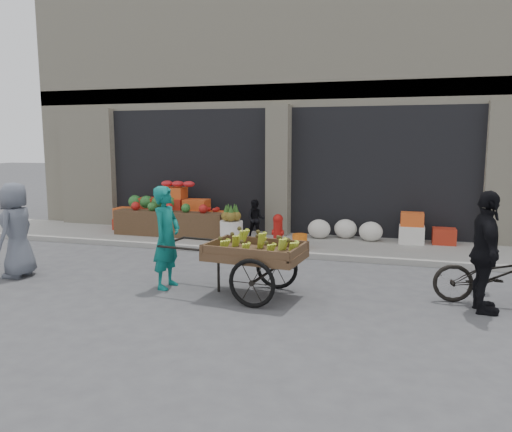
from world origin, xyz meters
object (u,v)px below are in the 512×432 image
(fire_hydrant, at_px, (278,229))
(cyclist, at_px, (486,252))
(vendor_woman, at_px, (166,237))
(seated_person, at_px, (256,219))
(pineapple_bin, at_px, (231,232))
(bicycle, at_px, (494,275))
(vendor_grey, at_px, (16,230))
(banana_cart, at_px, (252,249))
(orange_bucket, at_px, (300,241))

(fire_hydrant, bearing_deg, cyclist, -38.81)
(vendor_woman, distance_m, cyclist, 4.84)
(vendor_woman, bearing_deg, seated_person, -2.60)
(pineapple_bin, xyz_separation_m, fire_hydrant, (1.10, -0.05, 0.13))
(pineapple_bin, bearing_deg, bicycle, -27.82)
(vendor_grey, bearing_deg, fire_hydrant, 121.43)
(seated_person, bearing_deg, cyclist, -49.49)
(cyclist, bearing_deg, fire_hydrant, 47.69)
(vendor_woman, height_order, bicycle, vendor_woman)
(fire_hydrant, distance_m, banana_cart, 3.27)
(banana_cart, xyz_separation_m, cyclist, (3.35, 0.22, 0.12))
(cyclist, bearing_deg, banana_cart, 90.29)
(pineapple_bin, bearing_deg, cyclist, -32.29)
(banana_cart, relative_size, bicycle, 1.50)
(vendor_woman, bearing_deg, vendor_grey, 96.03)
(vendor_grey, bearing_deg, banana_cart, 82.59)
(banana_cart, distance_m, vendor_grey, 4.35)
(orange_bucket, bearing_deg, seated_person, 149.74)
(banana_cart, height_order, cyclist, cyclist)
(pineapple_bin, distance_m, vendor_woman, 3.27)
(pineapple_bin, relative_size, cyclist, 0.30)
(seated_person, height_order, vendor_grey, vendor_grey)
(bicycle, bearing_deg, pineapple_bin, 58.68)
(fire_hydrant, xyz_separation_m, banana_cart, (0.39, -3.23, 0.25))
(vendor_woman, bearing_deg, fire_hydrant, -15.71)
(cyclist, bearing_deg, orange_bucket, 44.10)
(fire_hydrant, height_order, cyclist, cyclist)
(pineapple_bin, relative_size, seated_person, 0.56)
(fire_hydrant, distance_m, seated_person, 0.96)
(pineapple_bin, bearing_deg, vendor_woman, -89.91)
(pineapple_bin, xyz_separation_m, orange_bucket, (1.60, -0.10, -0.10))
(orange_bucket, distance_m, vendor_woman, 3.56)
(fire_hydrant, height_order, orange_bucket, fire_hydrant)
(banana_cart, relative_size, vendor_grey, 1.52)
(pineapple_bin, distance_m, cyclist, 5.75)
(vendor_grey, bearing_deg, pineapple_bin, 131.14)
(seated_person, relative_size, vendor_grey, 0.55)
(orange_bucket, bearing_deg, cyclist, -42.40)
(cyclist, bearing_deg, seated_person, 47.01)
(seated_person, bearing_deg, banana_cart, -84.31)
(pineapple_bin, relative_size, vendor_woman, 0.31)
(orange_bucket, bearing_deg, banana_cart, -91.97)
(banana_cart, bearing_deg, seated_person, 111.89)
(fire_hydrant, bearing_deg, vendor_grey, -140.04)
(fire_hydrant, relative_size, banana_cart, 0.28)
(seated_person, distance_m, bicycle, 5.68)
(pineapple_bin, bearing_deg, orange_bucket, -3.58)
(seated_person, bearing_deg, bicycle, -45.08)
(seated_person, distance_m, cyclist, 5.76)
(seated_person, xyz_separation_m, vendor_woman, (-0.39, -3.83, 0.26))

